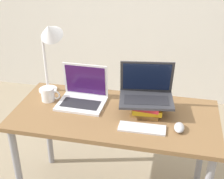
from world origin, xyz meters
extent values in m
cube|color=brown|center=(0.00, 0.33, 0.75)|extent=(1.39, 0.66, 0.03)
cylinder|color=gray|center=(-0.64, 0.06, 0.37)|extent=(0.05, 0.05, 0.73)
cylinder|color=gray|center=(-0.64, 0.60, 0.37)|extent=(0.05, 0.05, 0.73)
cylinder|color=gray|center=(0.64, 0.60, 0.37)|extent=(0.05, 0.05, 0.73)
cube|color=silver|center=(-0.26, 0.39, 0.77)|extent=(0.33, 0.26, 0.02)
cube|color=#232328|center=(-0.26, 0.38, 0.78)|extent=(0.27, 0.14, 0.00)
cube|color=silver|center=(-0.25, 0.51, 0.91)|extent=(0.33, 0.04, 0.25)
cube|color=#381451|center=(-0.25, 0.50, 0.90)|extent=(0.30, 0.03, 0.22)
cube|color=olive|center=(0.21, 0.41, 0.78)|extent=(0.21, 0.24, 0.03)
cube|color=gold|center=(0.22, 0.39, 0.81)|extent=(0.21, 0.22, 0.04)
cube|color=maroon|center=(0.22, 0.39, 0.84)|extent=(0.19, 0.24, 0.03)
cube|color=#333338|center=(0.20, 0.38, 0.86)|extent=(0.39, 0.30, 0.02)
cube|color=#232328|center=(0.21, 0.37, 0.87)|extent=(0.31, 0.17, 0.00)
cube|color=#333338|center=(0.19, 0.48, 0.99)|extent=(0.36, 0.11, 0.24)
cube|color=#0F1938|center=(0.19, 0.47, 0.99)|extent=(0.32, 0.10, 0.21)
cube|color=silver|center=(0.21, 0.18, 0.77)|extent=(0.30, 0.11, 0.01)
cube|color=silver|center=(0.21, 0.18, 0.78)|extent=(0.27, 0.09, 0.00)
ellipsoid|color=#B2B2B7|center=(0.43, 0.22, 0.78)|extent=(0.06, 0.11, 0.04)
cylinder|color=white|center=(-0.51, 0.40, 0.81)|extent=(0.09, 0.09, 0.10)
torus|color=white|center=(-0.45, 0.40, 0.81)|extent=(0.07, 0.01, 0.07)
cylinder|color=white|center=(-0.57, 0.54, 0.77)|extent=(0.14, 0.14, 0.01)
cylinder|color=white|center=(-0.57, 0.54, 0.99)|extent=(0.02, 0.02, 0.43)
cone|color=white|center=(-0.49, 0.50, 1.26)|extent=(0.16, 0.19, 0.17)
camera|label=1|loc=(0.36, -1.43, 1.89)|focal=50.00mm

